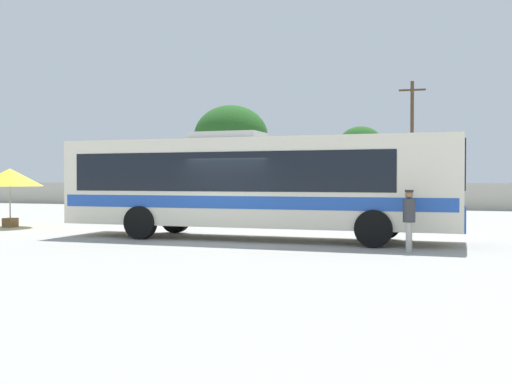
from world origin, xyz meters
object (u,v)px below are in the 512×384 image
Objects in this scene: parked_car_leftmost_grey at (167,196)px; utility_pole_near at (412,141)px; parked_car_second_black at (247,197)px; roadside_tree_left at (231,137)px; vendor_umbrella_near_gate_yellow at (10,178)px; coach_bus_cream_blue at (252,182)px; attendant_by_bus_door at (409,217)px; roadside_tree_midleft at (361,146)px.

utility_pole_near is (14.88, 7.61, 3.69)m from parked_car_leftmost_grey.
parked_car_leftmost_grey is at bearing 178.66° from parked_car_second_black.
vendor_umbrella_near_gate_yellow is at bearing -89.76° from roadside_tree_left.
parked_car_leftmost_grey is at bearing 96.36° from vendor_umbrella_near_gate_yellow.
parked_car_second_black is at bearing -1.34° from parked_car_leftmost_grey.
parked_car_second_black is 12.62m from utility_pole_near.
parked_car_second_black is at bearing 110.99° from coach_bus_cream_blue.
parked_car_second_black is (-11.73, 19.39, -0.13)m from attendant_by_bus_door.
coach_bus_cream_blue is 1.67× the size of roadside_tree_left.
parked_car_leftmost_grey is (-12.37, 17.66, -0.99)m from coach_bus_cream_blue.
utility_pole_near reaches higher than attendant_by_bus_door.
vendor_umbrella_near_gate_yellow is 27.91m from roadside_tree_midleft.
coach_bus_cream_blue is 18.81m from parked_car_second_black.
utility_pole_near is 13.18m from roadside_tree_left.
parked_car_leftmost_grey is 8.24m from roadside_tree_left.
roadside_tree_midleft reaches higher than parked_car_second_black.
vendor_umbrella_near_gate_yellow is 16.57m from parked_car_leftmost_grey.
roadside_tree_left reaches higher than attendant_by_bus_door.
utility_pole_near is at bearing -29.54° from roadside_tree_midleft.
parked_car_leftmost_grey is (-1.83, 16.43, -1.12)m from vendor_umbrella_near_gate_yellow.
roadside_tree_left is (-3.90, 6.97, 4.29)m from parked_car_second_black.
parked_car_leftmost_grey reaches higher than parked_car_second_black.
utility_pole_near is (13.05, 24.04, 2.58)m from vendor_umbrella_near_gate_yellow.
roadside_tree_midleft is (9.21, 3.00, -0.70)m from roadside_tree_left.
vendor_umbrella_near_gate_yellow is at bearing -103.15° from parked_car_second_black.
roadside_tree_left is (-15.63, 26.35, 4.16)m from attendant_by_bus_door.
roadside_tree_midleft is (-3.94, 2.23, -0.14)m from utility_pole_near.
parked_car_leftmost_grey is 15.14m from roadside_tree_midleft.
utility_pole_near is at bearing 27.08° from parked_car_leftmost_grey.
attendant_by_bus_door is 30.92m from roadside_tree_left.
parked_car_second_black is at bearing 121.17° from attendant_by_bus_door.
roadside_tree_left is (-13.15, -0.77, 0.57)m from utility_pole_near.
parked_car_leftmost_grey is 5.64m from parked_car_second_black.
roadside_tree_left is at bearing 120.67° from attendant_by_bus_door.
attendant_by_bus_door is at bearing -77.67° from roadside_tree_midleft.
attendant_by_bus_door is 0.19× the size of utility_pole_near.
attendant_by_bus_door is 22.66m from parked_car_second_black.
roadside_tree_left reaches higher than parked_car_second_black.
coach_bus_cream_blue is at bearing -6.69° from vendor_umbrella_near_gate_yellow.
utility_pole_near is at bearing 3.37° from roadside_tree_left.
attendant_by_bus_door is at bearing -58.83° from parked_car_second_black.
vendor_umbrella_near_gate_yellow is 0.57× the size of parked_car_leftmost_grey.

